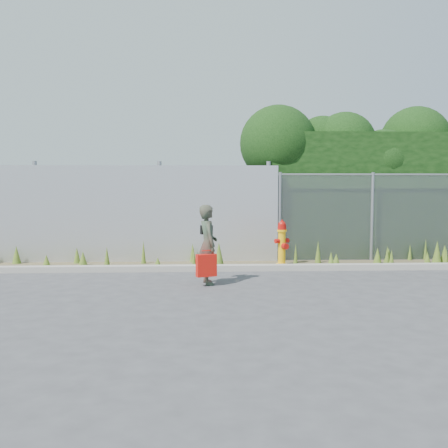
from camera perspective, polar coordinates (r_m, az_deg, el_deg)
name	(u,v)px	position (r m, az deg, el deg)	size (l,w,h in m)	color
ground	(245,289)	(8.56, 2.43, -7.44)	(80.00, 80.00, 0.00)	#3E3D40
curb	(238,268)	(10.32, 1.57, -5.02)	(16.00, 0.22, 0.12)	gray
weed_strip	(228,260)	(10.92, 0.41, -4.11)	(16.00, 1.27, 0.54)	#4D422C
corrugated_fence	(91,214)	(11.65, -14.99, 1.10)	(8.50, 0.21, 2.30)	silver
chainlink_fence	(417,216)	(12.41, 21.14, 0.82)	(6.50, 0.07, 2.05)	gray
hedge	(404,172)	(13.39, 19.91, 5.66)	(8.00, 2.12, 3.74)	black
fire_hydrant	(282,244)	(10.91, 6.63, -2.24)	(0.34, 0.30, 1.01)	#F3B30C
woman	(208,244)	(8.89, -1.87, -2.36)	(0.52, 0.34, 1.42)	#0F6042
red_tote_bag	(206,265)	(8.72, -2.04, -4.74)	(0.35, 0.13, 0.46)	red
black_shoulder_bag	(206,230)	(9.12, -2.02, -0.65)	(0.22, 0.09, 0.16)	black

